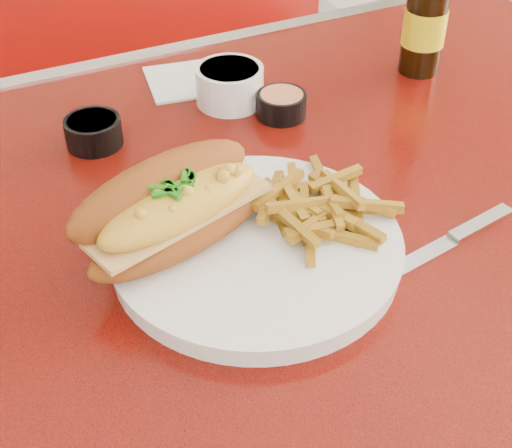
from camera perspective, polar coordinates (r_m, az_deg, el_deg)
name	(u,v)px	position (r m, az deg, el deg)	size (l,w,h in m)	color
diner_table	(291,300)	(0.89, 2.80, -6.13)	(1.23, 0.83, 0.77)	red
booth_bench_far	(121,174)	(1.68, -10.78, 3.99)	(1.20, 0.51, 0.90)	maroon
dinner_plate	(256,247)	(0.70, 0.00, -1.82)	(0.35, 0.35, 0.02)	white
mac_hoagie	(174,207)	(0.67, -6.60, 1.33)	(0.22, 0.15, 0.09)	#8F4717
fries_pile	(317,204)	(0.71, 4.87, 1.60)	(0.12, 0.11, 0.03)	#C08C20
fork	(294,204)	(0.74, 3.03, 1.61)	(0.08, 0.13, 0.00)	#BDBDC1
gravy_ramekin	(230,84)	(0.94, -2.12, 11.14)	(0.11, 0.11, 0.05)	white
sauce_cup_left	(93,131)	(0.88, -12.88, 7.29)	(0.08, 0.08, 0.03)	black
sauce_cup_right	(282,104)	(0.91, 2.06, 9.58)	(0.07, 0.07, 0.03)	black
beer_bottle	(427,12)	(1.02, 13.50, 16.19)	(0.07, 0.07, 0.23)	black
knife	(445,244)	(0.74, 14.89, -1.53)	(0.23, 0.05, 0.01)	#BDBDC1
paper_napkin	(187,80)	(1.01, -5.52, 11.38)	(0.11, 0.11, 0.00)	white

